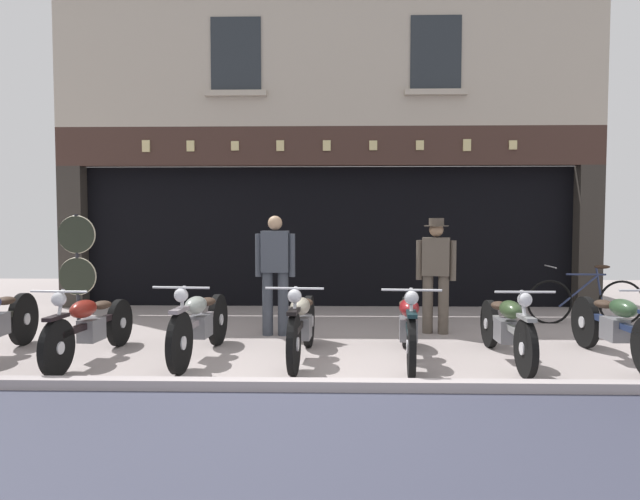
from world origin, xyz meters
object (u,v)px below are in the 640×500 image
Objects in this scene: tyre_sign_pole at (77,257)px; motorcycle_right at (507,326)px; advert_board_far at (506,215)px; motorcycle_far_right at (616,325)px; leaning_bicycle at (586,300)px; advert_board_near at (452,212)px; motorcycle_center at (302,323)px; motorcycle_center_right at (408,324)px; salesman_left at (275,269)px; shopkeeper_center at (436,270)px; motorcycle_center_left at (200,322)px; motorcycle_left at (90,325)px.

motorcycle_right is at bearing -20.68° from tyre_sign_pole.
tyre_sign_pole is (-6.01, 2.27, 0.63)m from motorcycle_right.
motorcycle_right is 1.98× the size of advert_board_far.
leaning_bicycle is (0.71, 2.38, -0.05)m from motorcycle_far_right.
advert_board_near is 0.61× the size of leaning_bicycle.
motorcycle_center_right is at bearing -177.31° from motorcycle_center.
motorcycle_right is at bearing -174.42° from motorcycle_center_right.
shopkeeper_center is at bearing -174.32° from salesman_left.
motorcycle_far_right is 2.07× the size of advert_board_far.
motorcycle_center_left is 1.88× the size of advert_board_near.
motorcycle_left is 7.48m from advert_board_far.
motorcycle_far_right is 2.49m from leaning_bicycle.
motorcycle_center_left is at bearing -139.33° from advert_board_far.
shopkeeper_center is at bearing -106.44° from advert_board_near.
shopkeeper_center is 3.23m from advert_board_far.
tyre_sign_pole is at bearing -18.65° from motorcycle_far_right.
motorcycle_center reaches higher than motorcycle_center_right.
motorcycle_center_left is at bearing 2.39° from motorcycle_center.
leaning_bicycle reaches higher than motorcycle_center_left.
motorcycle_center_right is 0.99× the size of motorcycle_far_right.
motorcycle_left is 1.02× the size of motorcycle_right.
advert_board_far is (-0.00, 4.17, 1.28)m from motorcycle_far_right.
advert_board_far reaches higher than shopkeeper_center.
motorcycle_far_right is at bearing 151.54° from shopkeeper_center.
salesman_left reaches higher than motorcycle_center_left.
motorcycle_center_left is 1.25× the size of shopkeeper_center.
advert_board_near reaches higher than motorcycle_center_right.
advert_board_far reaches higher than tyre_sign_pole.
motorcycle_far_right is 7.61m from tyre_sign_pole.
tyre_sign_pole is 6.56m from advert_board_near.
motorcycle_right is 1.11× the size of leaning_bicycle.
motorcycle_center_left is 5.97m from leaning_bicycle.
salesman_left is at bearing 17.91° from shopkeeper_center.
advert_board_far is at bearing -110.79° from shopkeeper_center.
tyre_sign_pole is at bearing -37.08° from motorcycle_center_left.
motorcycle_left is at bearing -139.94° from advert_board_near.
shopkeeper_center is at bearing -124.19° from advert_board_far.
motorcycle_far_right is at bearing 165.58° from leaning_bicycle.
motorcycle_center is at bearing -130.83° from advert_board_far.
motorcycle_center is at bearing -31.59° from tyre_sign_pole.
motorcycle_far_right is (2.36, 0.01, 0.00)m from motorcycle_center_right.
leaning_bicycle reaches higher than motorcycle_left.
motorcycle_center_left is (1.25, 0.12, 0.02)m from motorcycle_left.
motorcycle_center_left is 5.74m from advert_board_near.
leaning_bicycle is (4.30, 2.36, -0.05)m from motorcycle_center.
salesman_left is (-4.04, 1.40, 0.51)m from motorcycle_far_right.
motorcycle_center is 1.53m from salesman_left.
salesman_left reaches higher than motorcycle_center_right.
motorcycle_right is 1.24m from motorcycle_far_right.
shopkeeper_center reaches higher than leaning_bicycle.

